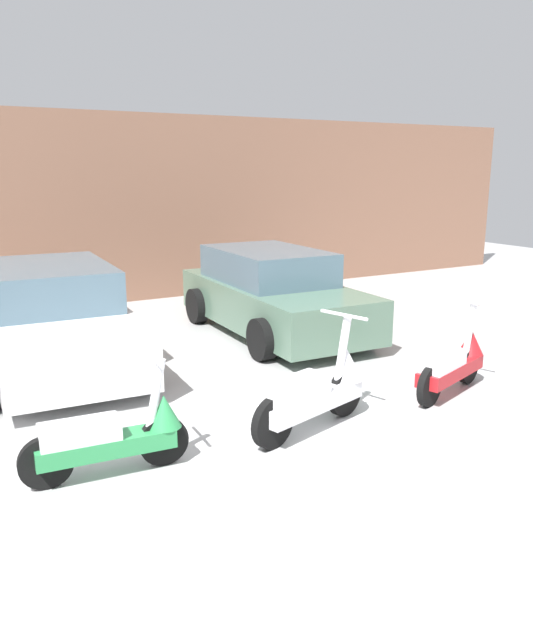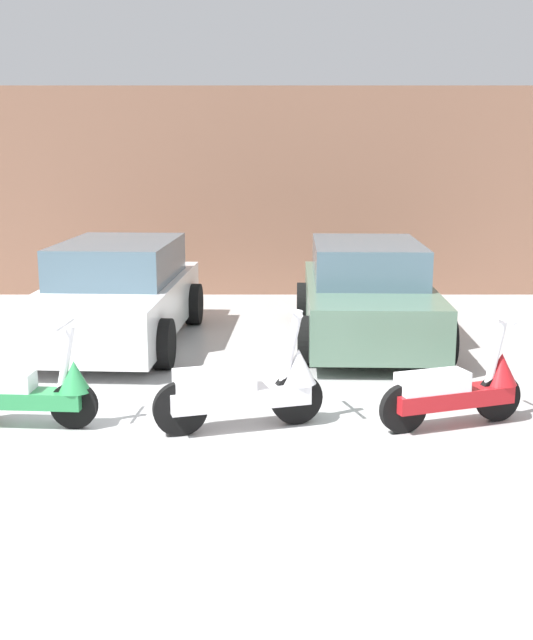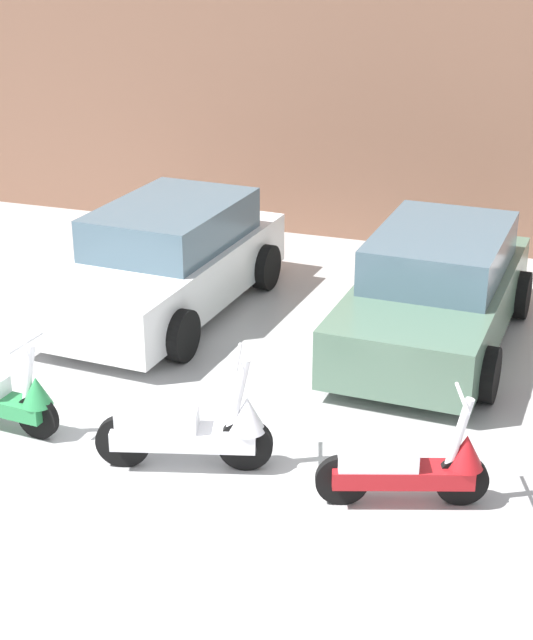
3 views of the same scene
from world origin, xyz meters
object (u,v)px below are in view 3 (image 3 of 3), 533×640
scooter_front_left (0,396)px  scooter_front_right (192,429)px  car_rear_center (435,292)px  car_rear_left (166,261)px  scooter_front_center (410,466)px

scooter_front_left → scooter_front_right: (2.02, -0.04, 0.04)m
scooter_front_left → car_rear_center: car_rear_center is taller
car_rear_center → car_rear_left: bearing=-86.3°
scooter_front_center → scooter_front_right: bearing=163.1°
scooter_front_center → car_rear_left: car_rear_left is taller
scooter_front_left → scooter_front_right: size_ratio=0.91×
scooter_front_left → car_rear_left: bearing=90.4°
car_rear_left → car_rear_center: 3.32m
scooter_front_center → car_rear_center: size_ratio=0.36×
scooter_front_center → car_rear_center: bearing=78.2°
scooter_front_right → car_rear_left: bearing=101.5°
car_rear_left → car_rear_center: (3.32, 0.10, -0.01)m
scooter_front_center → car_rear_center: 3.44m
scooter_front_center → scooter_front_left: bearing=161.4°
scooter_front_left → scooter_front_right: bearing=3.1°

